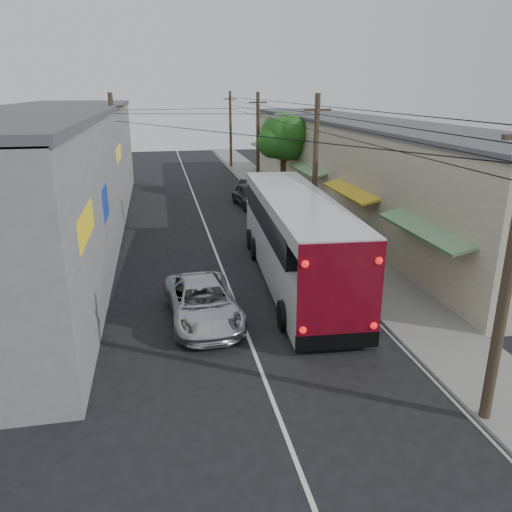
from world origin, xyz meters
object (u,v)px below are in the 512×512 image
Objects in this scene: pedestrian_near at (341,221)px; pedestrian_far at (370,242)px; parked_car_mid at (250,195)px; coach_bus at (295,238)px; jeepney at (203,302)px; parked_suv at (280,214)px; parked_car_far at (253,188)px.

pedestrian_near is 1.11× the size of pedestrian_far.
parked_car_mid is 9.41m from pedestrian_near.
coach_bus is 5.67m from jeepney.
jeepney is 13.33m from pedestrian_near.
coach_bus is 2.81× the size of parked_car_mid.
coach_bus is at bearing 33.47° from jeepney.
pedestrian_near is (9.00, 9.83, 0.16)m from jeepney.
coach_bus reaches higher than jeepney.
parked_suv is at bearing 60.64° from jeepney.
coach_bus is at bearing 36.30° from pedestrian_far.
parked_car_mid is 3.44m from parked_car_far.
pedestrian_near is at bearing -80.28° from pedestrian_far.
parked_car_mid is 3.44× the size of pedestrian_far.
parked_car_far is at bearing 89.02° from parked_suv.
parked_car_mid is 13.34m from pedestrian_far.
parked_suv reaches higher than jeepney.
pedestrian_far is (3.80, -12.79, 0.00)m from parked_car_mid.
pedestrian_near is (4.60, 6.48, -1.10)m from coach_bus.
parked_car_mid is (0.80, 15.09, -1.17)m from coach_bus.
pedestrian_near reaches higher than parked_suv.
jeepney is 3.77× the size of pedestrian_far.
parked_car_far is 2.93× the size of pedestrian_far.
pedestrian_near reaches higher than parked_car_mid.
coach_bus is at bearing -99.49° from parked_car_mid.
jeepney is 10.63m from pedestrian_far.
parked_suv is 3.90× the size of pedestrian_far.
parked_car_far is (0.80, 3.34, -0.14)m from parked_car_mid.
parked_car_far is at bearing -69.74° from pedestrian_far.
jeepney is at bearing -116.55° from parked_suv.
parked_car_mid reaches higher than jeepney.
pedestrian_far reaches higher than parked_car_far.
coach_bus is 2.47× the size of parked_suv.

